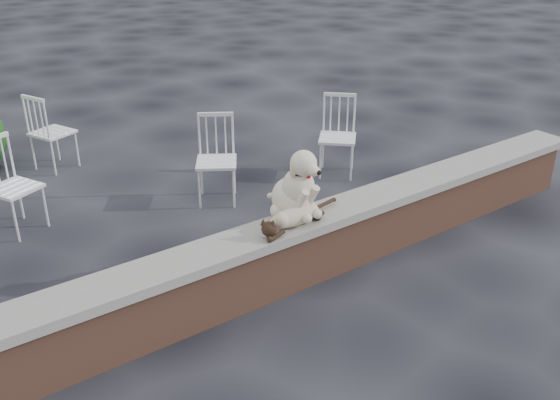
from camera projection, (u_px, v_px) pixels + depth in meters
ground at (342, 262)px, 5.64m from camera, size 60.00×60.00×0.00m
brick_wall at (343, 238)px, 5.53m from camera, size 6.00×0.30×0.50m
capstone at (344, 209)px, 5.41m from camera, size 6.20×0.40×0.08m
dog at (292, 181)px, 5.07m from camera, size 0.48×0.59×0.62m
cat at (295, 215)px, 5.01m from camera, size 1.10×0.40×0.18m
chair_d at (338, 137)px, 7.29m from camera, size 0.79×0.79×0.94m
chair_a at (13, 186)px, 6.00m from camera, size 0.75×0.75×0.94m
chair_e at (52, 131)px, 7.46m from camera, size 0.73×0.73×0.94m
chair_b at (216, 160)px, 6.61m from camera, size 0.77×0.77×0.94m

